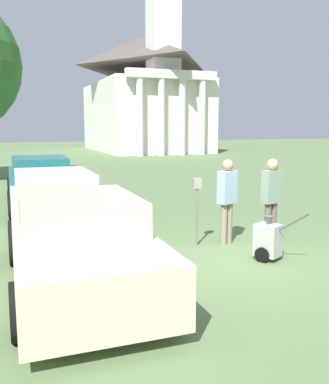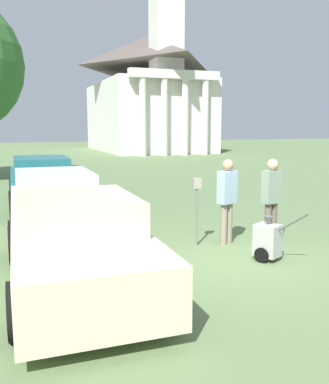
{
  "view_description": "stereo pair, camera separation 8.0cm",
  "coord_description": "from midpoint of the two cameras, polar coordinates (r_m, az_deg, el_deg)",
  "views": [
    {
      "loc": [
        -3.84,
        -6.77,
        2.52
      ],
      "look_at": [
        -0.69,
        1.71,
        1.1
      ],
      "focal_mm": 40.0,
      "sensor_mm": 36.0,
      "label": 1
    },
    {
      "loc": [
        -3.76,
        -6.8,
        2.52
      ],
      "look_at": [
        -0.69,
        1.71,
        1.1
      ],
      "focal_mm": 40.0,
      "sensor_mm": 36.0,
      "label": 2
    }
  ],
  "objects": [
    {
      "name": "parked_car_cream",
      "position": [
        6.8,
        -11.81,
        -6.82
      ],
      "size": [
        2.06,
        4.77,
        1.48
      ],
      "rotation": [
        0.0,
        0.0,
        -0.01
      ],
      "color": "beige",
      "rests_on": "ground_plane"
    },
    {
      "name": "person_worker",
      "position": [
        9.13,
        8.1,
        -0.5
      ],
      "size": [
        0.47,
        0.36,
        1.81
      ],
      "rotation": [
        0.0,
        0.0,
        3.51
      ],
      "color": "gray",
      "rests_on": "ground_plane"
    },
    {
      "name": "ground_plane",
      "position": [
        8.17,
        8.55,
        -9.14
      ],
      "size": [
        120.0,
        120.0,
        0.0
      ],
      "primitive_type": "plane",
      "color": "#607A4C"
    },
    {
      "name": "church",
      "position": [
        43.22,
        -2.74,
        13.67
      ],
      "size": [
        9.44,
        15.82,
        24.94
      ],
      "color": "silver",
      "rests_on": "ground_plane"
    },
    {
      "name": "parked_car_white",
      "position": [
        10.19,
        -14.78,
        -1.67
      ],
      "size": [
        2.02,
        5.2,
        1.49
      ],
      "rotation": [
        0.0,
        0.0,
        -0.01
      ],
      "color": "silver",
      "rests_on": "ground_plane"
    },
    {
      "name": "parked_car_teal",
      "position": [
        14.22,
        -16.43,
        1.27
      ],
      "size": [
        2.0,
        5.05,
        1.53
      ],
      "rotation": [
        0.0,
        0.0,
        -0.01
      ],
      "color": "#23666B",
      "rests_on": "ground_plane"
    },
    {
      "name": "equipment_cart",
      "position": [
        8.29,
        13.37,
        -6.23
      ],
      "size": [
        0.64,
        0.96,
        1.0
      ],
      "rotation": [
        0.0,
        0.0,
        0.48
      ],
      "color": "#B2B2AD",
      "rests_on": "ground_plane"
    },
    {
      "name": "person_supervisor",
      "position": [
        9.34,
        13.84,
        -0.42
      ],
      "size": [
        0.46,
        0.3,
        1.82
      ],
      "rotation": [
        0.0,
        0.0,
        3.34
      ],
      "color": "#665B4C",
      "rests_on": "ground_plane"
    },
    {
      "name": "parking_meter",
      "position": [
        8.91,
        4.07,
        -0.94
      ],
      "size": [
        0.18,
        0.09,
        1.44
      ],
      "color": "slate",
      "rests_on": "ground_plane"
    }
  ]
}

